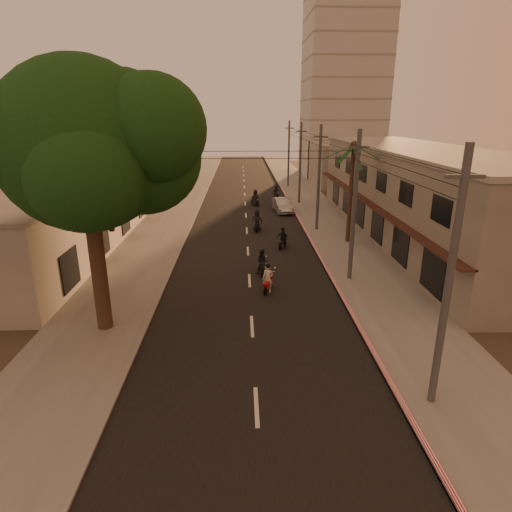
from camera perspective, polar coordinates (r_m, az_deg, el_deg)
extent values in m
plane|color=#383023|center=(19.22, -0.38, -12.15)|extent=(160.00, 160.00, 0.00)
cube|color=black|center=(37.83, -1.24, 3.42)|extent=(10.00, 140.00, 0.02)
cube|color=slate|center=(38.64, 9.97, 3.54)|extent=(5.00, 140.00, 0.12)
cube|color=slate|center=(38.47, -12.50, 3.31)|extent=(5.00, 140.00, 0.12)
cube|color=#B01222|center=(33.46, 7.65, 1.41)|extent=(0.20, 60.00, 0.20)
cube|color=gray|center=(37.97, 20.60, 7.70)|extent=(8.00, 34.00, 7.00)
cube|color=gray|center=(37.55, 21.24, 13.17)|extent=(8.20, 34.20, 0.30)
cube|color=#3B1E17|center=(36.62, 14.25, 7.32)|extent=(0.80, 34.00, 0.12)
cube|color=gray|center=(34.20, -25.35, 4.32)|extent=(8.00, 24.00, 5.00)
cube|color=gray|center=(33.75, -25.95, 8.60)|extent=(8.20, 24.20, 0.20)
cube|color=#B7B5B2|center=(74.52, 11.56, 21.26)|extent=(12.00, 12.00, 28.00)
cylinder|color=black|center=(20.80, -20.23, -1.77)|extent=(0.70, 0.70, 6.00)
cylinder|color=black|center=(20.16, -18.65, 6.66)|extent=(1.22, 2.17, 3.04)
cylinder|color=black|center=(19.92, -23.14, 6.61)|extent=(1.31, 1.49, 2.73)
sphere|color=black|center=(19.72, -22.02, 13.42)|extent=(7.20, 7.20, 7.20)
sphere|color=black|center=(20.11, -14.85, 12.76)|extent=(5.20, 5.20, 5.20)
sphere|color=black|center=(21.14, -25.89, 12.36)|extent=(4.80, 4.80, 4.80)
sphere|color=black|center=(17.91, -21.73, 10.18)|extent=(4.60, 4.60, 4.60)
sphere|color=black|center=(18.41, -13.65, 16.14)|extent=(4.40, 4.40, 4.40)
sphere|color=black|center=(19.54, -30.20, 13.76)|extent=(4.00, 4.00, 4.00)
sphere|color=black|center=(21.63, -17.09, 17.18)|extent=(4.40, 4.40, 4.40)
cylinder|color=black|center=(34.16, 12.49, 7.88)|extent=(0.32, 0.32, 7.60)
sphere|color=black|center=(33.70, 12.94, 14.24)|extent=(0.60, 0.60, 0.60)
cylinder|color=#38383A|center=(15.15, 24.26, -3.64)|extent=(0.26, 0.26, 9.00)
cube|color=#38383A|center=(14.32, 26.10, 9.49)|extent=(1.20, 0.12, 0.12)
cylinder|color=#38383A|center=(25.98, 12.97, 6.21)|extent=(0.26, 0.26, 9.00)
cube|color=#38383A|center=(25.50, 13.54, 13.92)|extent=(1.20, 0.12, 0.12)
cylinder|color=#38383A|center=(37.52, 8.37, 10.10)|extent=(0.26, 0.26, 9.00)
cube|color=#38383A|center=(37.20, 8.62, 15.45)|extent=(1.20, 0.12, 0.12)
cylinder|color=#38383A|center=(49.29, 5.91, 12.13)|extent=(0.26, 0.26, 9.00)
cube|color=#38383A|center=(49.04, 6.04, 16.20)|extent=(1.20, 0.12, 0.12)
cylinder|color=#38383A|center=(61.15, 4.38, 13.36)|extent=(0.26, 0.26, 9.00)
cube|color=#38383A|center=(60.94, 4.46, 16.64)|extent=(1.20, 0.12, 0.12)
cube|color=gray|center=(63.59, 11.40, 11.89)|extent=(8.00, 14.00, 6.00)
cube|color=gray|center=(52.88, -17.05, 9.34)|extent=(8.00, 14.00, 4.40)
cube|color=gray|center=(70.16, -13.46, 12.74)|extent=(8.00, 14.00, 7.00)
cylinder|color=black|center=(25.34, 1.95, -3.63)|extent=(0.26, 0.56, 0.55)
cylinder|color=black|center=(24.23, 1.27, -4.68)|extent=(0.26, 0.56, 0.55)
cube|color=maroon|center=(24.62, 1.58, -3.63)|extent=(0.59, 1.12, 0.30)
cube|color=maroon|center=(25.01, 1.86, -2.91)|extent=(0.31, 0.18, 0.59)
cylinder|color=silver|center=(24.99, 1.93, -2.07)|extent=(0.53, 0.20, 0.04)
imported|color=beige|center=(24.51, 1.59, -3.01)|extent=(0.83, 0.74, 1.66)
sphere|color=black|center=(24.24, 1.60, -1.29)|extent=(0.30, 0.30, 0.30)
sphere|color=silver|center=(24.95, 1.31, -1.50)|extent=(0.12, 0.12, 0.12)
sphere|color=silver|center=(24.83, 2.55, -1.61)|extent=(0.12, 0.12, 0.12)
cylinder|color=black|center=(28.02, 0.91, -1.43)|extent=(0.15, 0.55, 0.55)
cylinder|color=black|center=(26.88, 0.79, -2.31)|extent=(0.15, 0.55, 0.55)
cube|color=black|center=(27.29, 0.84, -1.40)|extent=(0.38, 1.09, 0.29)
cube|color=black|center=(27.70, 0.89, -0.77)|extent=(0.30, 0.13, 0.58)
cylinder|color=silver|center=(27.70, 0.91, -0.03)|extent=(0.54, 0.09, 0.04)
imported|color=black|center=(27.19, 0.85, -0.84)|extent=(0.91, 0.77, 1.64)
sphere|color=black|center=(26.95, 0.85, 0.71)|extent=(0.29, 0.29, 0.29)
cylinder|color=black|center=(33.43, 3.88, 1.81)|extent=(0.30, 0.52, 0.53)
cylinder|color=black|center=(32.36, 3.24, 1.26)|extent=(0.30, 0.52, 0.53)
cube|color=black|center=(32.76, 3.54, 1.93)|extent=(0.65, 1.05, 0.28)
cube|color=black|center=(33.15, 3.80, 2.38)|extent=(0.30, 0.20, 0.56)
cylinder|color=silver|center=(33.16, 3.87, 2.97)|extent=(0.49, 0.24, 0.04)
imported|color=black|center=(32.68, 3.55, 2.39)|extent=(1.21, 1.06, 1.58)
sphere|color=black|center=(32.49, 3.57, 3.64)|extent=(0.28, 0.28, 0.28)
cylinder|color=black|center=(38.42, 0.18, 4.11)|extent=(0.16, 0.62, 0.62)
cylinder|color=black|center=(37.09, 0.08, 3.59)|extent=(0.16, 0.62, 0.62)
cube|color=black|center=(37.60, 0.12, 4.26)|extent=(0.41, 1.23, 0.33)
cube|color=black|center=(38.10, 0.16, 4.71)|extent=(0.34, 0.14, 0.66)
cylinder|color=silver|center=(38.14, 0.17, 5.32)|extent=(0.61, 0.09, 0.04)
imported|color=black|center=(37.53, 0.12, 4.74)|extent=(1.00, 0.74, 1.85)
sphere|color=black|center=(37.33, 0.12, 6.05)|extent=(0.33, 0.33, 0.33)
cylinder|color=black|center=(53.13, 2.51, 8.07)|extent=(0.21, 0.60, 0.59)
cylinder|color=black|center=(51.87, 2.89, 7.81)|extent=(0.21, 0.60, 0.59)
cube|color=black|center=(52.37, 2.72, 8.24)|extent=(0.50, 1.20, 0.32)
cube|color=black|center=(52.85, 2.58, 8.51)|extent=(0.33, 0.16, 0.64)
cylinder|color=silver|center=(52.91, 2.55, 8.93)|extent=(0.58, 0.14, 0.04)
imported|color=black|center=(52.32, 2.73, 8.57)|extent=(1.39, 1.07, 1.78)
sphere|color=black|center=(52.18, 2.74, 9.48)|extent=(0.32, 0.32, 0.32)
imported|color=#A0A2A8|center=(45.16, 3.55, 6.78)|extent=(2.52, 4.77, 1.46)
cylinder|color=black|center=(48.95, -0.46, 7.20)|extent=(0.33, 0.57, 0.58)
cylinder|color=black|center=(47.81, 0.21, 6.93)|extent=(0.33, 0.57, 0.58)
cube|color=black|center=(48.26, -0.09, 7.37)|extent=(0.73, 1.16, 0.31)
cube|color=black|center=(48.69, -0.36, 7.66)|extent=(0.33, 0.22, 0.62)
cylinder|color=silver|center=(48.73, -0.42, 8.10)|extent=(0.54, 0.27, 0.04)
imported|color=black|center=(48.20, -0.09, 7.72)|extent=(1.26, 1.18, 1.75)
sphere|color=black|center=(48.05, -0.09, 8.69)|extent=(0.31, 0.31, 0.31)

